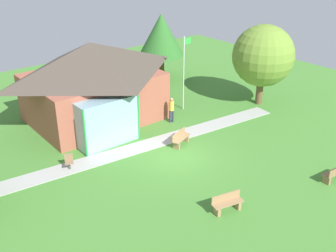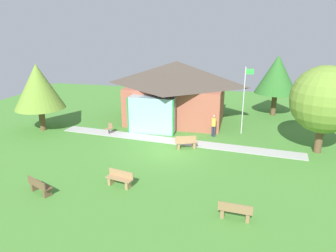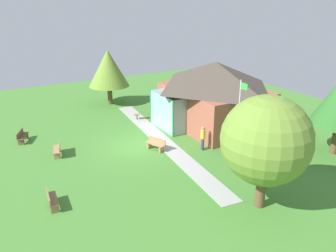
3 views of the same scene
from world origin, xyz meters
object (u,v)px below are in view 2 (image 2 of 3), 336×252
patio_chair_west (109,129)px  tree_west_hedge (38,87)px  visitor_near_flagpole (214,124)px  bench_front_center (120,179)px  bench_front_left (40,186)px  tree_behind_pavilion_right (277,75)px  bench_front_right (235,211)px  flagpole (244,98)px  tree_east_hedge (325,100)px  pavilion (176,90)px  bench_rear_near_path (186,143)px

patio_chair_west → tree_west_hedge: tree_west_hedge is taller
visitor_near_flagpole → bench_front_center: bearing=83.0°
bench_front_left → bench_front_center: 4.04m
tree_west_hedge → tree_behind_pavilion_right: size_ratio=0.95×
tree_west_hedge → tree_behind_pavilion_right: bearing=25.5°
bench_front_center → visitor_near_flagpole: (4.12, 8.96, 0.62)m
bench_front_right → visitor_near_flagpole: size_ratio=0.88×
visitor_near_flagpole → tree_behind_pavilion_right: (4.96, 7.38, 2.83)m
tree_west_hedge → flagpole: bearing=9.8°
visitor_near_flagpole → tree_west_hedge: (-13.67, -1.52, 2.55)m
bench_front_left → tree_east_hedge: bearing=55.7°
patio_chair_west → bench_front_left: bearing=114.9°
bench_front_left → tree_west_hedge: size_ratio=0.29×
patio_chair_west → tree_behind_pavilion_right: bearing=-123.1°
bench_front_left → tree_west_hedge: bearing=147.1°
pavilion → tree_east_hedge: (10.83, -5.10, 0.88)m
pavilion → bench_front_right: pavilion is taller
flagpole → bench_front_right: (-0.17, -11.90, -2.50)m
bench_rear_near_path → tree_east_hedge: size_ratio=0.27×
flagpole → tree_behind_pavilion_right: tree_behind_pavilion_right is taller
pavilion → patio_chair_west: size_ratio=10.50×
patio_chair_west → bench_rear_near_path: bearing=-171.0°
bench_front_right → tree_behind_pavilion_right: (3.01, 18.07, 3.45)m
bench_front_right → bench_front_center: size_ratio=0.98×
flagpole → tree_east_hedge: (5.01, -2.75, 0.71)m
bench_front_right → visitor_near_flagpole: visitor_near_flagpole is taller
bench_front_center → patio_chair_west: (-3.90, 7.77, 0.01)m
flagpole → bench_front_right: 12.17m
bench_front_center → patio_chair_west: patio_chair_west is taller
bench_front_center → tree_east_hedge: tree_east_hedge is taller
patio_chair_west → tree_east_hedge: bearing=-157.9°
patio_chair_west → visitor_near_flagpole: bearing=-148.2°
bench_front_center → visitor_near_flagpole: bearing=-101.5°
flagpole → visitor_near_flagpole: bearing=-150.2°
bench_front_right → bench_rear_near_path: bearing=119.6°
pavilion → bench_rear_near_path: 7.11m
patio_chair_west → pavilion: bearing=-108.9°
visitor_near_flagpole → bench_front_left: bearing=71.5°
pavilion → patio_chair_west: 6.83m
bench_front_center → patio_chair_west: size_ratio=1.81×
patio_chair_west → tree_west_hedge: 6.48m
pavilion → visitor_near_flagpole: bearing=-43.9°
tree_east_hedge → tree_west_hedge: 20.80m
bench_front_center → patio_chair_west: 8.70m
bench_front_right → bench_front_left: 9.74m
bench_rear_near_path → tree_behind_pavilion_right: 12.63m
bench_front_center → tree_west_hedge: (-9.55, 7.44, 3.17)m
bench_rear_near_path → tree_east_hedge: (8.76, 1.29, 3.21)m
bench_front_center → tree_east_hedge: size_ratio=0.27×
pavilion → bench_front_left: size_ratio=5.83×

